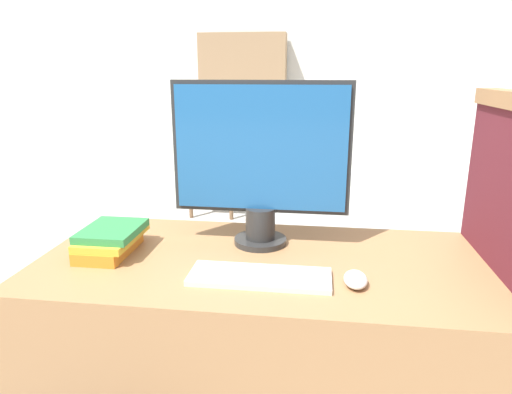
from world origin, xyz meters
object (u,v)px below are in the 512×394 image
Objects in this scene: monitor at (261,162)px; far_chair at (216,157)px; keyboard at (260,277)px; mouse at (355,279)px; book_stack at (111,240)px.

monitor is 0.63× the size of far_chair.
mouse reaches higher than keyboard.
keyboard is at bearing -14.67° from book_stack.
keyboard is 3.12m from far_chair.
book_stack is 0.28× the size of far_chair.
mouse is at bearing -83.83° from far_chair.
mouse is (0.27, 0.00, 0.01)m from keyboard.
monitor is at bearing 17.22° from book_stack.
far_chair reaches higher than keyboard.
far_chair reaches higher than mouse.
monitor is 2.25× the size of book_stack.
monitor reaches higher than keyboard.
far_chair is at bearing 95.80° from book_stack.
monitor is 0.40m from keyboard.
book_stack is at bearing -162.78° from monitor.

